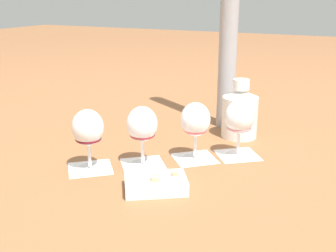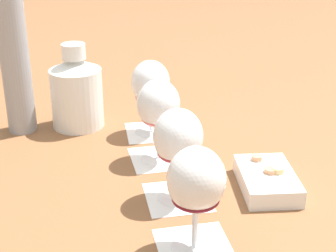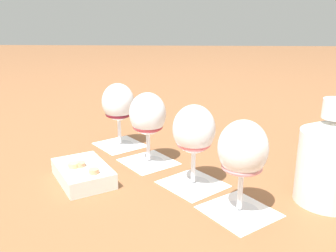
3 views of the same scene
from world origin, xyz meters
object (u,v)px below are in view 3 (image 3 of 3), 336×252
wine_glass_0 (243,153)px  wine_glass_2 (148,117)px  wine_glass_3 (118,105)px  snack_dish (83,173)px  ceramic_vase (331,159)px  wine_glass_1 (194,133)px

wine_glass_0 → wine_glass_2: bearing=39.9°
wine_glass_3 → snack_dish: bearing=170.5°
wine_glass_2 → snack_dish: (-0.11, 0.13, -0.09)m
ceramic_vase → snack_dish: (0.06, 0.48, -0.07)m
wine_glass_3 → wine_glass_2: bearing=-142.1°
wine_glass_1 → wine_glass_2: same height
wine_glass_3 → wine_glass_0: bearing=-140.8°
wine_glass_3 → snack_dish: 0.25m
wine_glass_2 → snack_dish: wine_glass_2 is taller
wine_glass_3 → wine_glass_1: bearing=-139.9°
wine_glass_0 → ceramic_vase: (0.05, -0.17, -0.03)m
wine_glass_3 → snack_dish: size_ratio=0.93×
wine_glass_1 → snack_dish: wine_glass_1 is taller
wine_glass_0 → wine_glass_2: 0.29m
wine_glass_1 → wine_glass_3: (0.23, 0.19, 0.00)m
wine_glass_2 → wine_glass_1: bearing=-137.8°
wine_glass_1 → ceramic_vase: size_ratio=0.85×
ceramic_vase → wine_glass_0: bearing=105.9°
wine_glass_0 → snack_dish: size_ratio=0.93×
wine_glass_1 → wine_glass_2: bearing=42.2°
ceramic_vase → wine_glass_2: bearing=64.0°
wine_glass_0 → snack_dish: wine_glass_0 is taller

